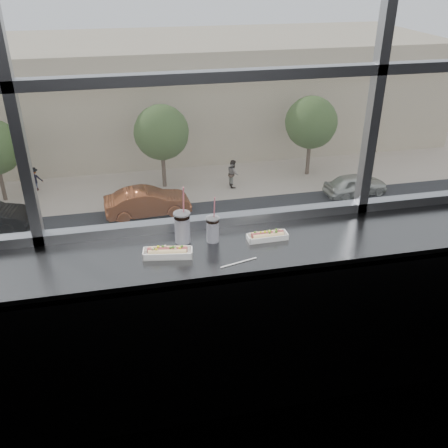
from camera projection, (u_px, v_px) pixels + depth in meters
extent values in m
plane|color=black|center=(211.00, 297.00, 3.34)|extent=(6.00, 0.00, 6.00)
plane|color=silver|center=(206.00, 15.00, 2.52)|extent=(6.00, 0.00, 6.00)
cube|color=#565757|center=(219.00, 252.00, 2.85)|extent=(6.00, 0.55, 0.06)
cube|color=#565757|center=(228.00, 351.00, 2.88)|extent=(6.00, 0.04, 1.04)
cube|color=white|center=(168.00, 256.00, 2.76)|extent=(0.28, 0.13, 0.01)
cube|color=white|center=(168.00, 253.00, 2.75)|extent=(0.28, 0.13, 0.04)
cylinder|color=#E6C283|center=(168.00, 252.00, 2.74)|extent=(0.21, 0.08, 0.05)
cylinder|color=#9D3E3F|center=(168.00, 250.00, 2.74)|extent=(0.22, 0.07, 0.03)
cube|color=white|center=(267.00, 239.00, 2.92)|extent=(0.24, 0.08, 0.01)
cube|color=white|center=(267.00, 236.00, 2.92)|extent=(0.24, 0.08, 0.03)
cylinder|color=#E6C283|center=(267.00, 235.00, 2.91)|extent=(0.18, 0.04, 0.04)
cylinder|color=#9D3E3F|center=(268.00, 234.00, 2.91)|extent=(0.19, 0.03, 0.03)
cylinder|color=white|center=(182.00, 228.00, 2.86)|extent=(0.09, 0.09, 0.18)
cylinder|color=black|center=(182.00, 216.00, 2.82)|extent=(0.09, 0.09, 0.02)
cylinder|color=silver|center=(182.00, 214.00, 2.82)|extent=(0.10, 0.10, 0.01)
cylinder|color=#E16579|center=(183.00, 201.00, 2.77)|extent=(0.01, 0.05, 0.19)
cylinder|color=white|center=(213.00, 230.00, 2.87)|extent=(0.07, 0.07, 0.15)
cylinder|color=black|center=(213.00, 220.00, 2.84)|extent=(0.08, 0.08, 0.02)
cylinder|color=silver|center=(213.00, 218.00, 2.84)|extent=(0.08, 0.08, 0.01)
cylinder|color=#E16579|center=(214.00, 208.00, 2.80)|extent=(0.01, 0.04, 0.15)
cylinder|color=white|center=(239.00, 263.00, 2.69)|extent=(0.21, 0.06, 0.01)
ellipsoid|color=silver|center=(153.00, 254.00, 2.75)|extent=(0.11, 0.08, 0.03)
plane|color=tan|center=(124.00, 122.00, 46.25)|extent=(120.00, 120.00, 0.00)
cube|color=black|center=(141.00, 250.00, 26.01)|extent=(80.00, 10.00, 0.06)
cube|color=tan|center=(133.00, 189.00, 32.90)|extent=(80.00, 6.00, 0.04)
cube|color=tan|center=(122.00, 93.00, 39.62)|extent=(50.00, 14.00, 8.00)
imported|color=#954520|center=(147.00, 198.00, 29.05)|extent=(3.20, 6.72, 2.18)
imported|color=#B1B3A7|center=(356.00, 181.00, 31.59)|extent=(2.97, 5.82, 1.86)
imported|color=white|center=(326.00, 254.00, 23.65)|extent=(2.97, 6.42, 2.09)
imported|color=#66605B|center=(233.00, 171.00, 32.73)|extent=(0.74, 0.98, 2.22)
imported|color=#66605B|center=(34.00, 177.00, 32.25)|extent=(0.85, 0.64, 1.91)
cylinder|color=#47382B|center=(2.00, 182.00, 30.84)|extent=(0.25, 0.25, 2.48)
cylinder|color=#47382B|center=(164.00, 168.00, 32.68)|extent=(0.26, 0.26, 2.64)
sphere|color=#3A5625|center=(161.00, 132.00, 31.53)|extent=(3.52, 3.52, 3.52)
cylinder|color=#47382B|center=(308.00, 157.00, 34.55)|extent=(0.26, 0.26, 2.64)
sphere|color=#3A5625|center=(311.00, 122.00, 33.40)|extent=(3.53, 3.53, 3.53)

